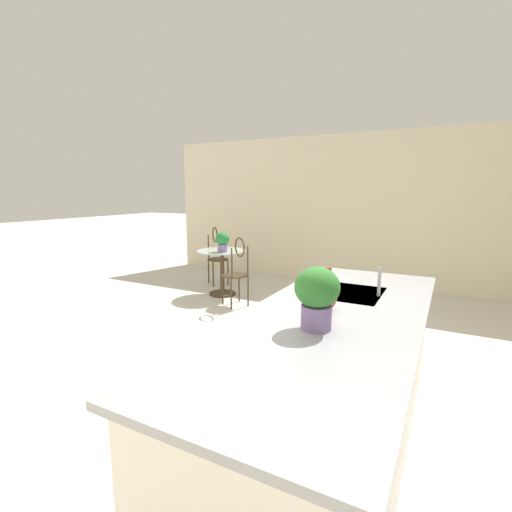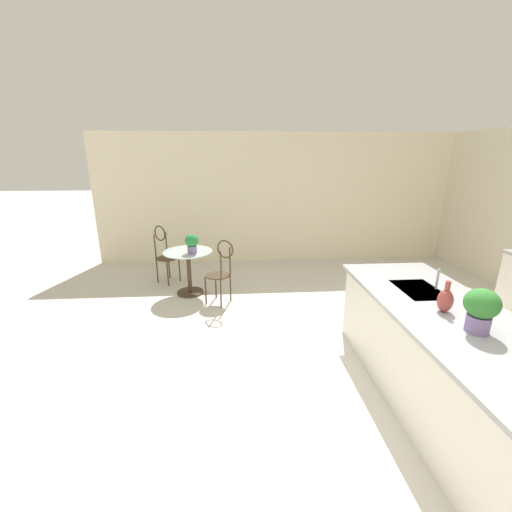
% 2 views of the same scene
% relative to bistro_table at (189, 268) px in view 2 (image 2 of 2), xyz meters
% --- Properties ---
extents(ground_plane, '(40.00, 40.00, 0.00)m').
position_rel_bistro_table_xyz_m(ground_plane, '(2.46, 1.80, -0.45)').
color(ground_plane, beige).
extents(wall_left_window, '(0.12, 7.80, 2.70)m').
position_rel_bistro_table_xyz_m(wall_left_window, '(-1.80, 1.80, 0.90)').
color(wall_left_window, beige).
rests_on(wall_left_window, ground).
extents(kitchen_island, '(2.80, 1.06, 0.92)m').
position_rel_bistro_table_xyz_m(kitchen_island, '(2.76, 2.65, 0.02)').
color(kitchen_island, white).
rests_on(kitchen_island, ground).
extents(bistro_table, '(0.80, 0.80, 0.74)m').
position_rel_bistro_table_xyz_m(bistro_table, '(0.00, 0.00, 0.00)').
color(bistro_table, '#3D2D1E').
rests_on(bistro_table, ground).
extents(chair_near_window, '(0.53, 0.53, 1.04)m').
position_rel_bistro_table_xyz_m(chair_near_window, '(-0.59, -0.50, 0.13)').
color(chair_near_window, '#3D2D1E').
rests_on(chair_near_window, ground).
extents(chair_by_island, '(0.52, 0.52, 1.04)m').
position_rel_bistro_table_xyz_m(chair_by_island, '(0.44, 0.54, 0.13)').
color(chair_by_island, '#3D2D1E').
rests_on(chair_by_island, ground).
extents(sink_faucet, '(0.02, 0.02, 0.22)m').
position_rel_bistro_table_xyz_m(sink_faucet, '(2.21, 2.83, 0.58)').
color(sink_faucet, '#B2B5BA').
rests_on(sink_faucet, kitchen_island).
extents(potted_plant_on_table, '(0.22, 0.22, 0.31)m').
position_rel_bistro_table_xyz_m(potted_plant_on_table, '(0.11, 0.09, 0.47)').
color(potted_plant_on_table, '#7A669E').
rests_on(potted_plant_on_table, bistro_table).
extents(potted_plant_counter_near, '(0.25, 0.25, 0.36)m').
position_rel_bistro_table_xyz_m(potted_plant_counter_near, '(3.06, 2.64, 0.68)').
color(potted_plant_counter_near, '#7A669E').
rests_on(potted_plant_counter_near, kitchen_island).
extents(vase_on_counter, '(0.13, 0.13, 0.29)m').
position_rel_bistro_table_xyz_m(vase_on_counter, '(2.71, 2.59, 0.58)').
color(vase_on_counter, '#993D38').
rests_on(vase_on_counter, kitchen_island).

